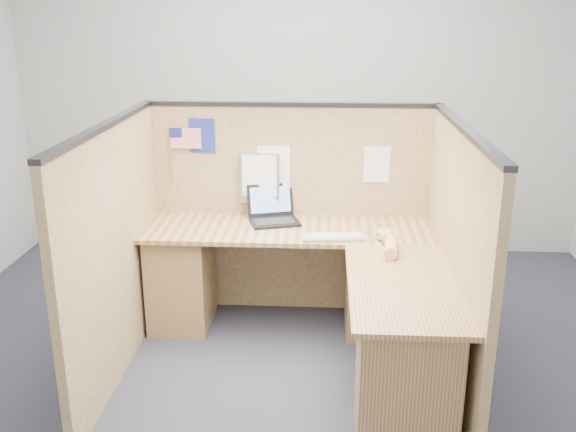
# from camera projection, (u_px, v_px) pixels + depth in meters

# --- Properties ---
(floor) EXTENTS (5.00, 5.00, 0.00)m
(floor) POSITION_uv_depth(u_px,v_px,m) (282.00, 377.00, 3.90)
(floor) COLOR #1F202C
(floor) RESTS_ON ground
(wall_back) EXTENTS (5.00, 0.00, 5.00)m
(wall_back) POSITION_uv_depth(u_px,v_px,m) (299.00, 97.00, 5.61)
(wall_back) COLOR #ADB0B3
(wall_back) RESTS_ON floor
(wall_front) EXTENTS (5.00, 0.00, 5.00)m
(wall_front) POSITION_uv_depth(u_px,v_px,m) (205.00, 384.00, 1.34)
(wall_front) COLOR #ADB0B3
(wall_front) RESTS_ON floor
(cubicle_partitions) EXTENTS (2.06, 1.83, 1.53)m
(cubicle_partitions) POSITION_uv_depth(u_px,v_px,m) (286.00, 235.00, 4.07)
(cubicle_partitions) COLOR brown
(cubicle_partitions) RESTS_ON floor
(l_desk) EXTENTS (1.95, 1.75, 0.73)m
(l_desk) POSITION_uv_depth(u_px,v_px,m) (314.00, 299.00, 4.04)
(l_desk) COLOR brown
(l_desk) RESTS_ON floor
(laptop) EXTENTS (0.38, 0.39, 0.23)m
(laptop) POSITION_uv_depth(u_px,v_px,m) (275.00, 212.00, 4.46)
(laptop) COLOR black
(laptop) RESTS_ON l_desk
(keyboard) EXTENTS (0.41, 0.18, 0.03)m
(keyboard) POSITION_uv_depth(u_px,v_px,m) (334.00, 237.00, 4.11)
(keyboard) COLOR gray
(keyboard) RESTS_ON l_desk
(mouse) EXTENTS (0.13, 0.09, 0.05)m
(mouse) POSITION_uv_depth(u_px,v_px,m) (385.00, 237.00, 4.09)
(mouse) COLOR silver
(mouse) RESTS_ON l_desk
(hand_forearm) EXTENTS (0.12, 0.42, 0.09)m
(hand_forearm) POSITION_uv_depth(u_px,v_px,m) (389.00, 242.00, 3.94)
(hand_forearm) COLOR tan
(hand_forearm) RESTS_ON l_desk
(blue_poster) EXTENTS (0.18, 0.01, 0.24)m
(blue_poster) POSITION_uv_depth(u_px,v_px,m) (202.00, 136.00, 4.46)
(blue_poster) COLOR navy
(blue_poster) RESTS_ON cubicle_partitions
(american_flag) EXTENTS (0.23, 0.01, 0.39)m
(american_flag) POSITION_uv_depth(u_px,v_px,m) (182.00, 140.00, 4.46)
(american_flag) COLOR olive
(american_flag) RESTS_ON cubicle_partitions
(file_holder) EXTENTS (0.27, 0.05, 0.35)m
(file_holder) POSITION_uv_depth(u_px,v_px,m) (260.00, 178.00, 4.50)
(file_holder) COLOR slate
(file_holder) RESTS_ON cubicle_partitions
(paper_left) EXTENTS (0.23, 0.01, 0.29)m
(paper_left) POSITION_uv_depth(u_px,v_px,m) (274.00, 167.00, 4.50)
(paper_left) COLOR white
(paper_left) RESTS_ON cubicle_partitions
(paper_right) EXTENTS (0.20, 0.02, 0.25)m
(paper_right) POSITION_uv_depth(u_px,v_px,m) (378.00, 164.00, 4.45)
(paper_right) COLOR white
(paper_right) RESTS_ON cubicle_partitions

